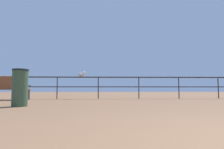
% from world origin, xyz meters
% --- Properties ---
extents(pier_railing, '(18.11, 0.05, 0.98)m').
position_xyz_m(pier_railing, '(0.00, 7.91, 0.72)').
color(pier_railing, '#2F271F').
rests_on(pier_railing, ground_plane).
extents(bench_far_left, '(1.67, 0.61, 0.93)m').
position_xyz_m(bench_far_left, '(-5.36, 6.98, 0.51)').
color(bench_far_left, brown).
rests_on(bench_far_left, ground_plane).
extents(seagull_on_rail, '(0.44, 0.29, 0.22)m').
position_xyz_m(seagull_on_rail, '(-2.54, 7.90, 1.08)').
color(seagull_on_rail, silver).
rests_on(seagull_on_rail, pier_railing).
extents(trash_bin, '(0.39, 0.39, 0.92)m').
position_xyz_m(trash_bin, '(-3.61, 4.02, 0.46)').
color(trash_bin, '#324B32').
rests_on(trash_bin, ground_plane).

